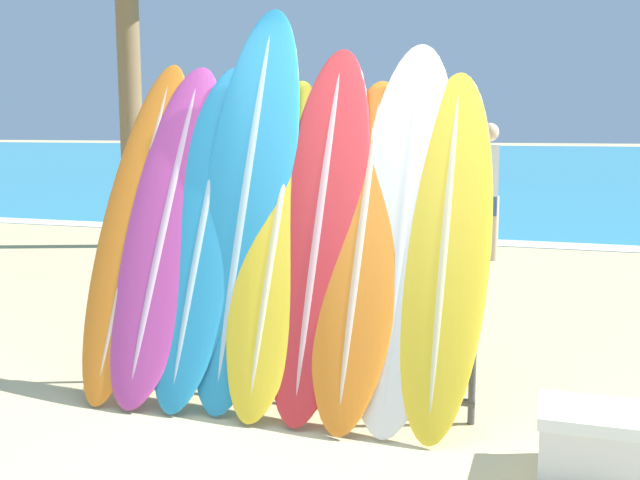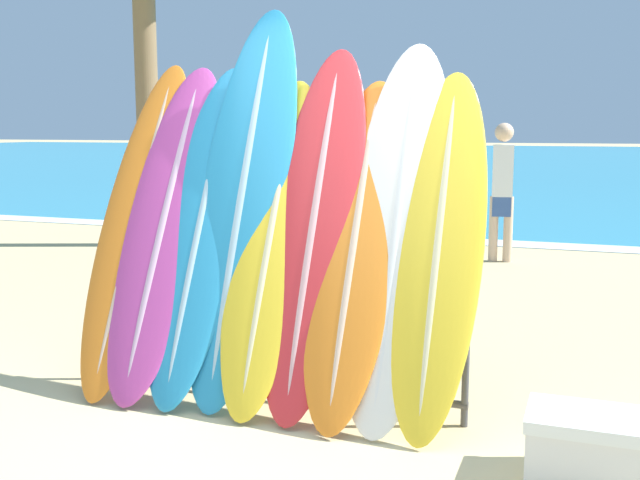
{
  "view_description": "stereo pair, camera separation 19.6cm",
  "coord_description": "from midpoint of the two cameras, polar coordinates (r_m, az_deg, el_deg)",
  "views": [
    {
      "loc": [
        1.3,
        -3.22,
        1.62
      ],
      "look_at": [
        -0.25,
        1.59,
        0.86
      ],
      "focal_mm": 42.0,
      "sensor_mm": 36.0,
      "label": 1
    },
    {
      "loc": [
        1.49,
        -3.15,
        1.62
      ],
      "look_at": [
        -0.25,
        1.59,
        0.86
      ],
      "focal_mm": 42.0,
      "sensor_mm": 36.0,
      "label": 2
    }
  ],
  "objects": [
    {
      "name": "ground_plane",
      "position": [
        3.84,
        -3.38,
        -16.48
      ],
      "size": [
        160.0,
        160.0,
        0.0
      ],
      "primitive_type": "plane",
      "color": "tan"
    },
    {
      "name": "ocean_water",
      "position": [
        40.04,
        18.2,
        5.81
      ],
      "size": [
        120.0,
        60.0,
        0.01
      ],
      "color": "teal",
      "rests_on": "ground_plane"
    },
    {
      "name": "surfboard_rack",
      "position": [
        4.45,
        -2.29,
        -6.59
      ],
      "size": [
        2.31,
        0.04,
        0.84
      ],
      "color": "#47474C",
      "rests_on": "ground_plane"
    },
    {
      "name": "surfboard_slot_0",
      "position": [
        4.86,
        -12.68,
        1.33
      ],
      "size": [
        0.5,
        1.12,
        2.06
      ],
      "color": "orange",
      "rests_on": "ground_plane"
    },
    {
      "name": "surfboard_slot_1",
      "position": [
        4.73,
        -10.52,
        1.09
      ],
      "size": [
        0.59,
        1.11,
        2.04
      ],
      "color": "#B23D8E",
      "rests_on": "ground_plane"
    },
    {
      "name": "surfboard_slot_2",
      "position": [
        4.6,
        -7.79,
        0.85
      ],
      "size": [
        0.54,
        1.04,
        2.02
      ],
      "color": "teal",
      "rests_on": "ground_plane"
    },
    {
      "name": "surfboard_slot_3",
      "position": [
        4.53,
        -4.64,
        3.09
      ],
      "size": [
        0.59,
        1.06,
        2.39
      ],
      "color": "teal",
      "rests_on": "ground_plane"
    },
    {
      "name": "surfboard_slot_4",
      "position": [
        4.38,
        -2.42,
        -0.08
      ],
      "size": [
        0.52,
        0.99,
        1.93
      ],
      "color": "yellow",
      "rests_on": "ground_plane"
    },
    {
      "name": "surfboard_slot_5",
      "position": [
        4.31,
        0.92,
        1.05
      ],
      "size": [
        0.54,
        1.02,
        2.12
      ],
      "color": "red",
      "rests_on": "ground_plane"
    },
    {
      "name": "surfboard_slot_6",
      "position": [
        4.21,
        4.04,
        -0.5
      ],
      "size": [
        0.52,
        1.02,
        1.92
      ],
      "color": "orange",
      "rests_on": "ground_plane"
    },
    {
      "name": "surfboard_slot_7",
      "position": [
        4.19,
        7.23,
        0.84
      ],
      "size": [
        0.58,
        1.0,
        2.13
      ],
      "color": "silver",
      "rests_on": "ground_plane"
    },
    {
      "name": "surfboard_slot_8",
      "position": [
        4.11,
        10.38,
        -0.6
      ],
      "size": [
        0.49,
        0.96,
        1.96
      ],
      "color": "yellow",
      "rests_on": "ground_plane"
    },
    {
      "name": "person_near_water",
      "position": [
        9.34,
        14.31,
        3.96
      ],
      "size": [
        0.28,
        0.23,
        1.68
      ],
      "rotation": [
        0.0,
        0.0,
        0.13
      ],
      "color": "beige",
      "rests_on": "ground_plane"
    },
    {
      "name": "person_mid_beach",
      "position": [
        7.18,
        0.89,
        2.25
      ],
      "size": [
        0.26,
        0.2,
        1.53
      ],
      "rotation": [
        0.0,
        0.0,
        6.28
      ],
      "color": "#846047",
      "rests_on": "ground_plane"
    },
    {
      "name": "cooler_box",
      "position": [
        3.8,
        21.5,
        -14.58
      ],
      "size": [
        0.59,
        0.4,
        0.33
      ],
      "color": "silver",
      "rests_on": "ground_plane"
    }
  ]
}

